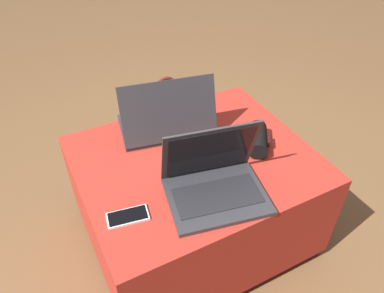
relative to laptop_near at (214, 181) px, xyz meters
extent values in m
plane|color=brown|center=(0.03, 0.19, -0.51)|extent=(14.00, 14.00, 0.00)
cube|color=maroon|center=(0.03, 0.19, -0.49)|extent=(0.84, 0.71, 0.05)
cube|color=#B22D23|center=(0.03, 0.19, -0.26)|extent=(0.88, 0.74, 0.41)
cube|color=#333338|center=(-0.01, -0.03, -0.05)|extent=(0.37, 0.31, 0.02)
cube|color=#232328|center=(-0.01, -0.04, -0.04)|extent=(0.31, 0.19, 0.00)
cube|color=#333338|center=(0.01, 0.06, 0.08)|extent=(0.34, 0.15, 0.24)
cube|color=black|center=(0.01, 0.05, 0.08)|extent=(0.30, 0.13, 0.22)
cube|color=#333338|center=(0.01, 0.42, -0.05)|extent=(0.41, 0.31, 0.02)
cube|color=#232328|center=(0.01, 0.43, -0.04)|extent=(0.35, 0.19, 0.00)
cube|color=#333338|center=(-0.01, 0.34, 0.08)|extent=(0.38, 0.15, 0.23)
cube|color=white|center=(-0.01, 0.34, 0.08)|extent=(0.34, 0.13, 0.21)
cube|color=white|center=(-0.30, 0.03, -0.05)|extent=(0.14, 0.09, 0.01)
cube|color=black|center=(-0.30, 0.03, -0.04)|extent=(0.13, 0.08, 0.00)
cube|color=#5B1E19|center=(0.13, 0.68, -0.28)|extent=(0.37, 0.23, 0.47)
cube|color=#4E1A15|center=(0.14, 0.79, -0.37)|extent=(0.28, 0.10, 0.21)
torus|color=#5B1E19|center=(0.13, 0.68, -0.02)|extent=(0.10, 0.03, 0.10)
cylinder|color=black|center=(0.27, 0.13, -0.02)|extent=(0.15, 0.17, 0.07)
cube|color=#350D0D|center=(0.27, 0.13, -0.02)|extent=(0.11, 0.10, 0.02)
camera|label=1|loc=(-0.48, -0.76, 0.89)|focal=35.00mm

